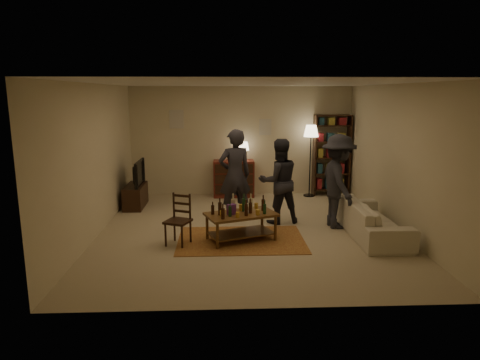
{
  "coord_description": "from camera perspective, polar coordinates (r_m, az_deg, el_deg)",
  "views": [
    {
      "loc": [
        -0.5,
        -7.69,
        2.53
      ],
      "look_at": [
        -0.16,
        0.1,
        0.94
      ],
      "focal_mm": 32.0,
      "sensor_mm": 36.0,
      "label": 1
    }
  ],
  "objects": [
    {
      "name": "rug",
      "position": [
        7.57,
        0.15,
        -7.97
      ],
      "size": [
        2.2,
        1.5,
        0.01
      ],
      "primitive_type": "cube",
      "color": "brown",
      "rests_on": "ground"
    },
    {
      "name": "floor_lamp",
      "position": [
        10.61,
        9.45,
        5.81
      ],
      "size": [
        0.36,
        0.36,
        1.77
      ],
      "color": "black",
      "rests_on": "ground"
    },
    {
      "name": "tv_stand",
      "position": [
        9.92,
        -13.76,
        -1.32
      ],
      "size": [
        0.4,
        1.0,
        1.06
      ],
      "color": "#331D11",
      "rests_on": "ground"
    },
    {
      "name": "coffee_table",
      "position": [
        7.44,
        0.08,
        -4.94
      ],
      "size": [
        1.34,
        1.03,
        0.83
      ],
      "rotation": [
        0.0,
        0.0,
        0.36
      ],
      "color": "brown",
      "rests_on": "ground"
    },
    {
      "name": "person_right",
      "position": [
        8.4,
        5.2,
        -0.17
      ],
      "size": [
        0.93,
        0.79,
        1.67
      ],
      "primitive_type": "imported",
      "rotation": [
        0.0,
        0.0,
        3.35
      ],
      "color": "#25262D",
      "rests_on": "ground"
    },
    {
      "name": "sofa",
      "position": [
        8.08,
        17.17,
        -5.01
      ],
      "size": [
        0.81,
        2.08,
        0.61
      ],
      "primitive_type": "imported",
      "rotation": [
        0.0,
        0.0,
        1.57
      ],
      "color": "beige",
      "rests_on": "ground"
    },
    {
      "name": "dresser",
      "position": [
        10.6,
        -0.8,
        0.33
      ],
      "size": [
        1.0,
        0.5,
        1.36
      ],
      "color": "maroon",
      "rests_on": "ground"
    },
    {
      "name": "person_left",
      "position": [
        8.56,
        -0.7,
        0.66
      ],
      "size": [
        0.77,
        0.61,
        1.84
      ],
      "primitive_type": "imported",
      "rotation": [
        0.0,
        0.0,
        3.42
      ],
      "color": "#2A2A32",
      "rests_on": "ground"
    },
    {
      "name": "room_shell",
      "position": [
        10.69,
        -3.33,
        7.64
      ],
      "size": [
        6.0,
        6.0,
        6.0
      ],
      "color": "beige",
      "rests_on": "ground"
    },
    {
      "name": "person_by_sofa",
      "position": [
        8.28,
        12.95,
        -0.19
      ],
      "size": [
        0.74,
        1.2,
        1.79
      ],
      "primitive_type": "imported",
      "rotation": [
        0.0,
        0.0,
        1.64
      ],
      "color": "#26272E",
      "rests_on": "ground"
    },
    {
      "name": "bookshelf",
      "position": [
        10.92,
        12.09,
        3.38
      ],
      "size": [
        0.9,
        0.34,
        2.02
      ],
      "color": "#331D11",
      "rests_on": "ground"
    },
    {
      "name": "dining_chair",
      "position": [
        7.34,
        -8.1,
        -5.0
      ],
      "size": [
        0.5,
        0.5,
        0.88
      ],
      "rotation": [
        0.0,
        0.0,
        -0.4
      ],
      "color": "#331D11",
      "rests_on": "ground"
    },
    {
      "name": "floor",
      "position": [
        8.11,
        1.15,
        -6.68
      ],
      "size": [
        6.0,
        6.0,
        0.0
      ],
      "primitive_type": "plane",
      "color": "#C6B793",
      "rests_on": "ground"
    }
  ]
}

